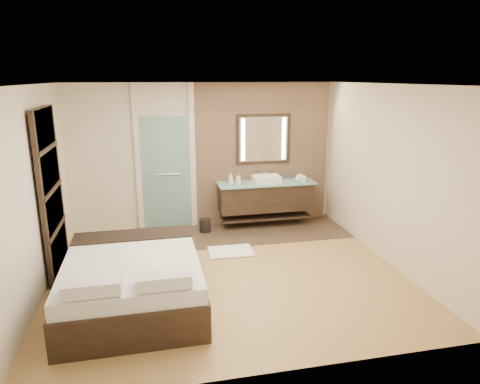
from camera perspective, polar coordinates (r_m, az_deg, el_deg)
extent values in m
plane|color=#AC8648|center=(6.41, -1.61, -10.76)|extent=(5.00, 5.00, 0.00)
cube|color=#3D2C21|center=(7.96, 0.53, -5.40)|extent=(3.80, 1.30, 0.01)
cube|color=tan|center=(8.29, 3.01, 5.06)|extent=(2.60, 0.08, 2.70)
cube|color=black|center=(8.19, 3.46, -0.67)|extent=(1.80, 0.50, 0.50)
cube|color=black|center=(8.31, 3.42, -3.26)|extent=(1.71, 0.45, 0.04)
cube|color=#8ED9CE|center=(8.10, 3.53, 1.20)|extent=(1.85, 0.55, 0.03)
cube|color=white|center=(8.09, 3.54, 1.75)|extent=(0.50, 0.38, 0.13)
cylinder|color=silver|center=(8.26, 3.19, 2.18)|extent=(0.03, 0.03, 0.18)
cylinder|color=silver|center=(8.20, 3.27, 2.66)|extent=(0.02, 0.10, 0.02)
cube|color=black|center=(8.20, 3.13, 7.06)|extent=(1.06, 0.03, 0.96)
cube|color=white|center=(8.18, 3.16, 7.05)|extent=(0.94, 0.01, 0.84)
cube|color=beige|center=(8.08, 0.41, 6.97)|extent=(0.07, 0.01, 0.80)
cube|color=beige|center=(8.29, 5.85, 7.10)|extent=(0.07, 0.01, 0.80)
cube|color=#AFDEDD|center=(8.07, -9.81, 2.40)|extent=(0.90, 0.05, 2.10)
cylinder|color=silver|center=(8.02, -9.43, 2.34)|extent=(0.45, 0.03, 0.03)
cube|color=beige|center=(8.02, -13.48, 4.31)|extent=(0.10, 0.08, 2.70)
cube|color=beige|center=(8.05, -6.34, 4.68)|extent=(0.10, 0.08, 2.70)
cube|color=black|center=(6.62, -23.87, -0.16)|extent=(0.06, 1.20, 2.40)
cube|color=beige|center=(6.86, -22.97, -6.86)|extent=(0.02, 1.06, 0.52)
cube|color=beige|center=(6.68, -23.48, -2.17)|extent=(0.02, 1.06, 0.52)
cube|color=beige|center=(6.54, -24.02, 2.76)|extent=(0.02, 1.06, 0.52)
cube|color=beige|center=(6.45, -24.58, 7.86)|extent=(0.02, 1.06, 0.52)
cube|color=black|center=(5.66, -14.00, -12.35)|extent=(1.67, 2.08, 0.46)
cube|color=silver|center=(5.52, -14.22, -9.39)|extent=(1.62, 2.03, 0.19)
cube|color=black|center=(6.21, -14.12, -5.68)|extent=(1.61, 0.48, 0.04)
cube|color=silver|center=(4.73, -19.04, -11.74)|extent=(0.57, 0.31, 0.14)
cube|color=silver|center=(4.70, -10.07, -11.32)|extent=(0.57, 0.31, 0.14)
cube|color=white|center=(7.10, -1.26, -7.91)|extent=(0.73, 0.52, 0.02)
cylinder|color=black|center=(7.97, -4.68, -4.49)|extent=(0.21, 0.21, 0.26)
cube|color=silver|center=(8.25, 8.31, 1.77)|extent=(0.16, 0.16, 0.10)
imported|color=silver|center=(7.89, -1.24, 1.80)|extent=(0.10, 0.10, 0.23)
imported|color=#B2B2B2|center=(8.00, -0.21, 1.79)|extent=(0.09, 0.09, 0.18)
imported|color=silver|center=(8.18, 7.73, 1.85)|extent=(0.13, 0.13, 0.15)
imported|color=white|center=(8.40, 7.95, 2.02)|extent=(0.16, 0.16, 0.09)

